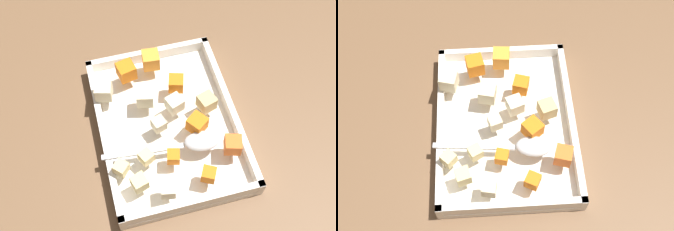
{
  "view_description": "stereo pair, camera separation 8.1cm",
  "coord_description": "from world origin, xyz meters",
  "views": [
    {
      "loc": [
        -0.4,
        0.11,
        0.75
      ],
      "look_at": [
        0.0,
        0.01,
        0.05
      ],
      "focal_mm": 45.42,
      "sensor_mm": 36.0,
      "label": 1
    },
    {
      "loc": [
        -0.41,
        0.03,
        0.75
      ],
      "look_at": [
        0.0,
        0.01,
        0.05
      ],
      "focal_mm": 45.42,
      "sensor_mm": 36.0,
      "label": 2
    }
  ],
  "objects": [
    {
      "name": "carrot_chunk_rim_edge",
      "position": [
        0.07,
        -0.02,
        0.06
      ],
      "size": [
        0.04,
        0.04,
        0.03
      ],
      "primitive_type": "cube",
      "rotation": [
        0.0,
        0.0,
        4.42
      ],
      "color": "orange",
      "rests_on": "baking_dish"
    },
    {
      "name": "carrot_chunk_corner_ne",
      "position": [
        -0.03,
        -0.04,
        0.06
      ],
      "size": [
        0.04,
        0.04,
        0.03
      ],
      "primitive_type": "cube",
      "rotation": [
        0.0,
        0.0,
        5.35
      ],
      "color": "orange",
      "rests_on": "baking_dish"
    },
    {
      "name": "carrot_chunk_far_left",
      "position": [
        -0.14,
        -0.03,
        0.05
      ],
      "size": [
        0.03,
        0.03,
        0.02
      ],
      "primitive_type": "cube",
      "rotation": [
        0.0,
        0.0,
        5.79
      ],
      "color": "orange",
      "rests_on": "baking_dish"
    },
    {
      "name": "potato_chunk_under_handle",
      "position": [
        -0.08,
        0.12,
        0.05
      ],
      "size": [
        0.03,
        0.03,
        0.02
      ],
      "primitive_type": "cube",
      "rotation": [
        0.0,
        0.0,
        5.51
      ],
      "color": "#E0CC89",
      "rests_on": "baking_dish"
    },
    {
      "name": "ground_plane",
      "position": [
        0.0,
        0.0,
        0.0
      ],
      "size": [
        4.0,
        4.0,
        0.0
      ],
      "primitive_type": "plane",
      "color": "brown"
    },
    {
      "name": "potato_chunk_heap_top",
      "position": [
        -0.07,
        0.07,
        0.05
      ],
      "size": [
        0.03,
        0.03,
        0.02
      ],
      "primitive_type": "cube",
      "rotation": [
        0.0,
        0.0,
        3.61
      ],
      "color": "#E0CC89",
      "rests_on": "baking_dish"
    },
    {
      "name": "potato_chunk_mid_right",
      "position": [
        0.01,
        -0.07,
        0.06
      ],
      "size": [
        0.04,
        0.04,
        0.03
      ],
      "primitive_type": "cube",
      "rotation": [
        0.0,
        0.0,
        1.88
      ],
      "color": "tan",
      "rests_on": "baking_dish"
    },
    {
      "name": "carrot_chunk_near_spoon",
      "position": [
        0.13,
        0.01,
        0.06
      ],
      "size": [
        0.04,
        0.04,
        0.03
      ],
      "primitive_type": "cube",
      "rotation": [
        0.0,
        0.0,
        6.19
      ],
      "color": "orange",
      "rests_on": "baking_dish"
    },
    {
      "name": "baking_dish",
      "position": [
        0.0,
        0.01,
        0.01
      ],
      "size": [
        0.35,
        0.27,
        0.04
      ],
      "color": "white",
      "rests_on": "ground_plane"
    },
    {
      "name": "potato_chunk_near_right",
      "position": [
        -0.01,
        0.03,
        0.05
      ],
      "size": [
        0.03,
        0.03,
        0.02
      ],
      "primitive_type": "cube",
      "rotation": [
        0.0,
        0.0,
        3.46
      ],
      "color": "beige",
      "rests_on": "baking_dish"
    },
    {
      "name": "potato_chunk_corner_sw",
      "position": [
        -0.12,
        0.09,
        0.05
      ],
      "size": [
        0.03,
        0.03,
        0.03
      ],
      "primitive_type": "cube",
      "rotation": [
        0.0,
        0.0,
        5.0
      ],
      "color": "#E0CC89",
      "rests_on": "baking_dish"
    },
    {
      "name": "serving_spoon",
      "position": [
        -0.07,
        -0.02,
        0.05
      ],
      "size": [
        0.05,
        0.22,
        0.02
      ],
      "rotation": [
        0.0,
        0.0,
        1.48
      ],
      "color": "silver",
      "rests_on": "baking_dish"
    },
    {
      "name": "potato_chunk_near_left",
      "position": [
        0.05,
        0.04,
        0.06
      ],
      "size": [
        0.04,
        0.04,
        0.03
      ],
      "primitive_type": "cube",
      "rotation": [
        0.0,
        0.0,
        6.07
      ],
      "color": "beige",
      "rests_on": "baking_dish"
    },
    {
      "name": "carrot_chunk_heap_side",
      "position": [
        -0.09,
        -0.09,
        0.06
      ],
      "size": [
        0.04,
        0.04,
        0.03
      ],
      "primitive_type": "cube",
      "rotation": [
        0.0,
        0.0,
        5.99
      ],
      "color": "orange",
      "rests_on": "baking_dish"
    },
    {
      "name": "potato_chunk_corner_se",
      "position": [
        -0.14,
        0.05,
        0.05
      ],
      "size": [
        0.03,
        0.03,
        0.02
      ],
      "primitive_type": "cube",
      "rotation": [
        0.0,
        0.0,
        1.38
      ],
      "color": "beige",
      "rests_on": "baking_dish"
    },
    {
      "name": "carrot_chunk_far_right",
      "position": [
        0.12,
        0.06,
        0.06
      ],
      "size": [
        0.04,
        0.04,
        0.03
      ],
      "primitive_type": "cube",
      "rotation": [
        0.0,
        0.0,
        4.93
      ],
      "color": "orange",
      "rests_on": "baking_dish"
    },
    {
      "name": "carrot_chunk_center",
      "position": [
        -0.09,
        0.02,
        0.05
      ],
      "size": [
        0.03,
        0.03,
        0.02
      ],
      "primitive_type": "cube",
      "rotation": [
        0.0,
        0.0,
        6.03
      ],
      "color": "orange",
      "rests_on": "baking_dish"
    },
    {
      "name": "potato_chunk_front_center",
      "position": [
        0.02,
        -0.01,
        0.06
      ],
      "size": [
        0.04,
        0.04,
        0.03
      ],
      "primitive_type": "cube",
      "rotation": [
        0.0,
        0.0,
        1.91
      ],
      "color": "beige",
      "rests_on": "baking_dish"
    },
    {
      "name": "potato_chunk_back_center",
      "position": [
        0.08,
        0.12,
        0.06
      ],
      "size": [
        0.04,
        0.04,
        0.03
      ],
      "primitive_type": "cube",
      "rotation": [
        0.0,
        0.0,
        1.32
      ],
      "color": "beige",
      "rests_on": "baking_dish"
    }
  ]
}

